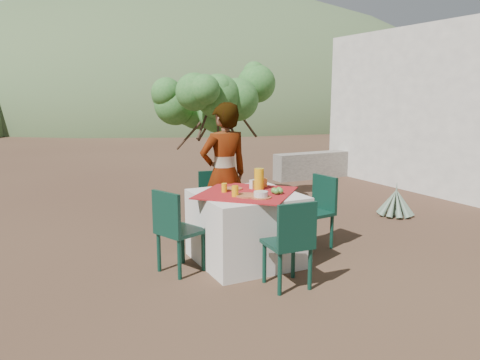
# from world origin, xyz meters

# --- Properties ---
(ground) EXTENTS (160.00, 160.00, 0.00)m
(ground) POSITION_xyz_m (0.00, 0.00, 0.00)
(ground) COLOR #3D241B
(ground) RESTS_ON ground
(table) EXTENTS (1.30, 1.30, 0.76)m
(table) POSITION_xyz_m (-0.42, -0.47, 0.38)
(table) COLOR silver
(table) RESTS_ON ground
(chair_far) EXTENTS (0.45, 0.45, 0.83)m
(chair_far) POSITION_xyz_m (-0.36, 0.48, 0.46)
(chair_far) COLOR black
(chair_far) RESTS_ON ground
(chair_near) EXTENTS (0.41, 0.41, 0.84)m
(chair_near) POSITION_xyz_m (-0.39, -1.32, 0.47)
(chair_near) COLOR black
(chair_near) RESTS_ON ground
(chair_left) EXTENTS (0.51, 0.51, 0.85)m
(chair_left) POSITION_xyz_m (-1.21, -0.46, 0.47)
(chair_left) COLOR black
(chair_left) RESTS_ON ground
(chair_right) EXTENTS (0.43, 0.43, 0.84)m
(chair_right) POSITION_xyz_m (0.56, -0.41, 0.47)
(chair_right) COLOR black
(chair_right) RESTS_ON ground
(person) EXTENTS (0.65, 0.45, 1.69)m
(person) POSITION_xyz_m (-0.37, 0.19, 0.85)
(person) COLOR #8C6651
(person) RESTS_ON ground
(shrub_tree) EXTENTS (1.69, 1.66, 1.99)m
(shrub_tree) POSITION_xyz_m (0.38, 2.00, 1.57)
(shrub_tree) COLOR #3F2F1F
(shrub_tree) RESTS_ON ground
(agave) EXTENTS (0.54, 0.54, 0.57)m
(agave) POSITION_xyz_m (2.45, 0.23, 0.19)
(agave) COLOR slate
(agave) RESTS_ON ground
(guesthouse) EXTENTS (3.20, 4.20, 3.00)m
(guesthouse) POSITION_xyz_m (5.60, 1.80, 1.50)
(guesthouse) COLOR silver
(guesthouse) RESTS_ON ground
(stone_wall) EXTENTS (2.60, 0.35, 0.55)m
(stone_wall) POSITION_xyz_m (3.60, 3.40, 0.28)
(stone_wall) COLOR gray
(stone_wall) RESTS_ON ground
(hill_near_right) EXTENTS (48.00, 48.00, 20.00)m
(hill_near_right) POSITION_xyz_m (12.00, 36.00, 0.00)
(hill_near_right) COLOR #3A522E
(hill_near_right) RESTS_ON ground
(hill_far_right) EXTENTS (36.00, 36.00, 14.00)m
(hill_far_right) POSITION_xyz_m (28.00, 46.00, 0.00)
(hill_far_right) COLOR gray
(hill_far_right) RESTS_ON ground
(plate_far) EXTENTS (0.20, 0.20, 0.01)m
(plate_far) POSITION_xyz_m (-0.48, -0.27, 0.77)
(plate_far) COLOR brown
(plate_far) RESTS_ON table
(plate_near) EXTENTS (0.25, 0.25, 0.01)m
(plate_near) POSITION_xyz_m (-0.50, -0.65, 0.77)
(plate_near) COLOR brown
(plate_near) RESTS_ON table
(glass_far) EXTENTS (0.06, 0.06, 0.09)m
(glass_far) POSITION_xyz_m (-0.62, -0.36, 0.81)
(glass_far) COLOR #ECA80E
(glass_far) RESTS_ON table
(glass_near) EXTENTS (0.07, 0.07, 0.11)m
(glass_near) POSITION_xyz_m (-0.61, -0.60, 0.82)
(glass_near) COLOR #ECA80E
(glass_near) RESTS_ON table
(juice_pitcher) EXTENTS (0.11, 0.11, 0.23)m
(juice_pitcher) POSITION_xyz_m (-0.23, -0.40, 0.88)
(juice_pitcher) COLOR #ECA80E
(juice_pitcher) RESTS_ON table
(bowl_plate) EXTENTS (0.21, 0.21, 0.01)m
(bowl_plate) POSITION_xyz_m (-0.41, -0.78, 0.77)
(bowl_plate) COLOR brown
(bowl_plate) RESTS_ON table
(white_bowl) EXTENTS (0.14, 0.14, 0.05)m
(white_bowl) POSITION_xyz_m (-0.41, -0.78, 0.80)
(white_bowl) COLOR silver
(white_bowl) RESTS_ON bowl_plate
(jar_left) EXTENTS (0.07, 0.07, 0.11)m
(jar_left) POSITION_xyz_m (-0.13, -0.31, 0.81)
(jar_left) COLOR orange
(jar_left) RESTS_ON table
(jar_right) EXTENTS (0.06, 0.06, 0.09)m
(jar_right) POSITION_xyz_m (-0.09, -0.30, 0.81)
(jar_right) COLOR orange
(jar_right) RESTS_ON table
(napkin_holder) EXTENTS (0.09, 0.07, 0.10)m
(napkin_holder) POSITION_xyz_m (-0.26, -0.33, 0.81)
(napkin_holder) COLOR silver
(napkin_holder) RESTS_ON table
(fruit_cluster) EXTENTS (0.13, 0.12, 0.06)m
(fruit_cluster) POSITION_xyz_m (-0.17, -0.69, 0.79)
(fruit_cluster) COLOR #498C33
(fruit_cluster) RESTS_ON table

